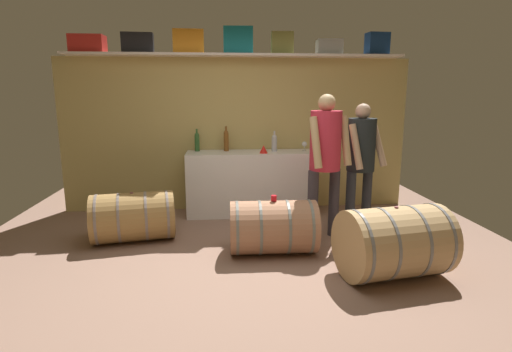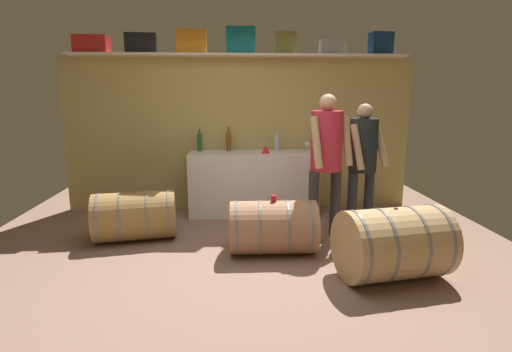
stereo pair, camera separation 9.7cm
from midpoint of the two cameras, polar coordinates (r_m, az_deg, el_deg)
name	(u,v)px [view 2 (the right image)]	position (r m, az deg, el deg)	size (l,w,h in m)	color
ground_plane	(244,250)	(4.50, -1.01, -10.33)	(6.13, 7.70, 0.02)	#8C6B59
back_wall_panel	(240,135)	(5.89, -1.81, 5.81)	(4.93, 0.10, 2.15)	tan
high_shelf_board	(240,55)	(5.73, -1.83, 16.59)	(4.54, 0.40, 0.03)	silver
toolcase_red	(92,44)	(6.01, -21.64, 16.82)	(0.43, 0.27, 0.23)	red
toolcase_black	(141,43)	(5.85, -15.38, 17.53)	(0.41, 0.21, 0.26)	black
toolcase_orange	(191,42)	(5.76, -8.56, 18.12)	(0.40, 0.26, 0.30)	orange
toolcase_teal	(241,41)	(5.75, -1.60, 18.47)	(0.39, 0.28, 0.35)	#147381
toolcase_olive	(285,43)	(5.80, 4.60, 18.11)	(0.29, 0.19, 0.29)	olive
toolcase_grey	(332,47)	(5.92, 11.16, 17.36)	(0.34, 0.25, 0.20)	gray
toolcase_navy	(381,44)	(6.13, 17.60, 17.31)	(0.29, 0.21, 0.30)	navy
work_cabinet	(253,183)	(5.67, 0.12, -0.96)	(1.77, 0.54, 0.87)	white
wine_bottle_green	(200,141)	(5.72, -7.44, 4.89)	(0.07, 0.07, 0.31)	#2D5B2A
wine_bottle_clear	(277,143)	(5.64, 3.43, 4.71)	(0.08, 0.08, 0.28)	#B7BCBE
wine_bottle_amber	(229,140)	(5.69, -3.37, 5.09)	(0.07, 0.07, 0.35)	brown
wine_glass	(307,145)	(5.71, 7.67, 4.39)	(0.07, 0.07, 0.13)	white
red_funnel	(266,149)	(5.47, 1.90, 3.78)	(0.11, 0.11, 0.11)	red
wine_barrel_near	(273,227)	(4.31, 3.05, -7.19)	(0.91, 0.58, 0.58)	#A97454
wine_barrel_far	(135,216)	(4.87, -16.16, -5.43)	(0.99, 0.71, 0.57)	olive
wine_barrel_flank	(393,243)	(3.94, 19.42, -8.93)	(1.04, 0.81, 0.67)	tan
tasting_cup	(274,198)	(4.22, 3.16, -3.14)	(0.06, 0.06, 0.06)	red
winemaker_pouring	(363,155)	(4.98, 15.37, 2.89)	(0.52, 0.45, 1.55)	#262930
visitor_tasting	(327,152)	(4.66, 10.50, 3.37)	(0.53, 0.46, 1.66)	#322E36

